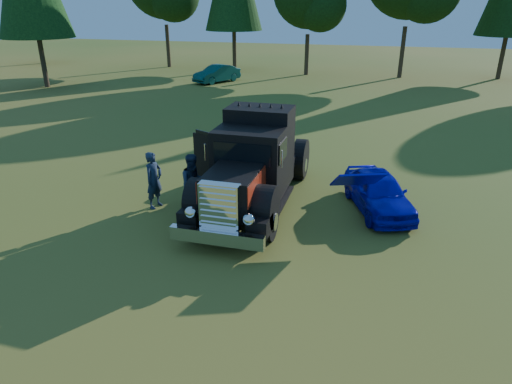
% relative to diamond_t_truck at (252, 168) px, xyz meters
% --- Properties ---
extents(ground, '(120.00, 120.00, 0.00)m').
position_rel_diamond_t_truck_xyz_m(ground, '(0.90, -1.20, -1.28)').
color(ground, '#335A1A').
rests_on(ground, ground).
extents(diamond_t_truck, '(3.29, 7.16, 3.00)m').
position_rel_diamond_t_truck_xyz_m(diamond_t_truck, '(0.00, 0.00, 0.00)').
color(diamond_t_truck, black).
rests_on(diamond_t_truck, ground).
extents(hotrod_coupe, '(2.70, 4.19, 1.89)m').
position_rel_diamond_t_truck_xyz_m(hotrod_coupe, '(3.87, 0.68, -0.66)').
color(hotrod_coupe, '#07159C').
rests_on(hotrod_coupe, ground).
extents(spectator_near, '(0.58, 0.75, 1.82)m').
position_rel_diamond_t_truck_xyz_m(spectator_near, '(-2.93, -0.95, -0.37)').
color(spectator_near, '#1E3047').
rests_on(spectator_near, ground).
extents(spectator_far, '(1.14, 1.13, 1.86)m').
position_rel_diamond_t_truck_xyz_m(spectator_far, '(-1.59, -0.93, -0.35)').
color(spectator_far, navy).
rests_on(spectator_far, ground).
extents(distant_teal_car, '(3.13, 4.27, 1.34)m').
position_rel_diamond_t_truck_xyz_m(distant_teal_car, '(-9.31, 22.26, -0.61)').
color(distant_teal_car, '#0B4241').
rests_on(distant_teal_car, ground).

